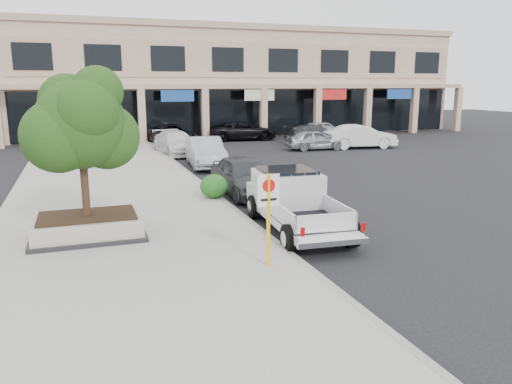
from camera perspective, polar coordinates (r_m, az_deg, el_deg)
ground at (r=14.78m, az=8.16°, el=-5.73°), size 120.00×120.00×0.00m
sidewalk at (r=18.99m, az=-15.58°, el=-1.77°), size 8.00×52.00×0.15m
curb at (r=19.62m, az=-4.01°, el=-0.89°), size 0.20×52.00×0.15m
strip_mall at (r=48.60m, az=-2.01°, el=12.55°), size 40.55×12.43×9.50m
planter at (r=15.35m, az=-18.65°, el=-3.73°), size 3.20×2.20×0.68m
planter_tree at (r=15.00m, az=-18.92°, el=7.32°), size 2.90×2.55×4.00m
no_parking_sign at (r=11.99m, az=1.42°, el=-1.76°), size 0.55×0.09×2.30m
hedge at (r=19.54m, az=-4.82°, el=0.67°), size 1.10×0.99×0.93m
pickup_truck at (r=15.59m, az=4.77°, el=-1.24°), size 2.55×5.90×1.81m
curb_car_a at (r=20.64m, az=-1.33°, el=1.87°), size 2.05×4.80×1.62m
curb_car_b at (r=27.79m, az=-5.81°, el=4.55°), size 2.16×5.11×1.64m
curb_car_c at (r=32.99m, az=-9.11°, el=5.55°), size 2.68×5.37×1.50m
curb_car_d at (r=37.58m, az=-9.55°, el=6.42°), size 3.19×5.97×1.59m
lot_car_a at (r=35.14m, az=6.78°, el=5.95°), size 4.22×1.90×1.41m
lot_car_b at (r=36.56m, az=11.85°, el=6.23°), size 5.25×2.45×1.67m
lot_car_c at (r=39.16m, az=6.80°, el=6.61°), size 5.09×2.53×1.42m
lot_car_d at (r=40.98m, az=-1.45°, el=7.01°), size 5.70×3.08×1.52m
lot_car_e at (r=42.42m, az=7.65°, el=7.06°), size 4.55×2.38×1.48m
lot_car_f at (r=39.36m, az=11.87°, el=6.40°), size 4.27×2.69×1.33m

